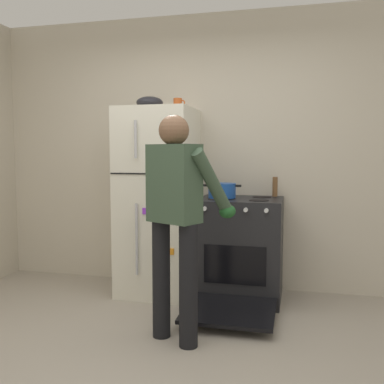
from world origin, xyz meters
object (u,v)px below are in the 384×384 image
(person_cook, at_px, (177,208))
(coffee_mug, at_px, (178,103))
(refrigerator, at_px, (158,202))
(red_pot, at_px, (222,191))
(pepper_mill, at_px, (275,187))
(stove_range, at_px, (239,250))
(mixing_bowl, at_px, (150,103))

(person_cook, height_order, coffee_mug, coffee_mug)
(refrigerator, height_order, person_cook, refrigerator)
(red_pot, bearing_deg, pepper_mill, 28.52)
(stove_range, distance_m, person_cook, 1.16)
(refrigerator, bearing_deg, mixing_bowl, 179.79)
(refrigerator, relative_size, pepper_mill, 9.60)
(refrigerator, relative_size, red_pot, 5.04)
(person_cook, distance_m, coffee_mug, 1.40)
(person_cook, distance_m, red_pot, 0.98)
(person_cook, relative_size, pepper_mill, 8.74)
(coffee_mug, relative_size, pepper_mill, 0.61)
(stove_range, height_order, mixing_bowl, mixing_bowl)
(refrigerator, distance_m, person_cook, 1.13)
(pepper_mill, height_order, mixing_bowl, mixing_bowl)
(person_cook, xyz_separation_m, coffee_mug, (-0.29, 1.07, 0.85))
(refrigerator, distance_m, stove_range, 0.89)
(coffee_mug, bearing_deg, person_cook, -74.68)
(pepper_mill, xyz_separation_m, mixing_bowl, (-1.16, -0.20, 0.79))
(stove_range, xyz_separation_m, person_cook, (-0.31, -1.00, 0.50))
(person_cook, bearing_deg, refrigerator, 115.03)
(refrigerator, xyz_separation_m, person_cook, (0.48, -1.02, 0.07))
(red_pot, relative_size, pepper_mill, 1.90)
(refrigerator, relative_size, person_cook, 1.10)
(stove_range, xyz_separation_m, coffee_mug, (-0.60, 0.07, 1.35))
(person_cook, distance_m, mixing_bowl, 1.44)
(mixing_bowl, bearing_deg, coffee_mug, 10.78)
(red_pot, xyz_separation_m, pepper_mill, (0.46, 0.25, 0.02))
(person_cook, xyz_separation_m, pepper_mill, (0.61, 1.22, 0.07))
(red_pot, xyz_separation_m, mixing_bowl, (-0.70, 0.05, 0.81))
(refrigerator, height_order, pepper_mill, refrigerator)
(mixing_bowl, bearing_deg, person_cook, -61.40)
(pepper_mill, bearing_deg, stove_range, -143.98)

